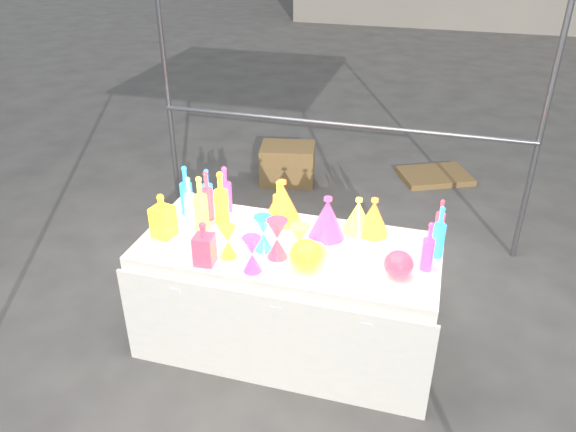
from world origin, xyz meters
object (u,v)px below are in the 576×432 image
(display_table, at_px, (288,296))
(bottle_0, at_px, (221,197))
(lampshade_0, at_px, (282,201))
(cardboard_box_closed, at_px, (288,164))
(globe_0, at_px, (306,256))
(hourglass_0, at_px, (277,239))
(decanter_0, at_px, (162,215))

(display_table, distance_m, bottle_0, 0.75)
(bottle_0, relative_size, lampshade_0, 1.25)
(cardboard_box_closed, relative_size, globe_0, 2.88)
(globe_0, bearing_deg, display_table, 130.99)
(display_table, height_order, cardboard_box_closed, display_table)
(cardboard_box_closed, bearing_deg, hourglass_0, -86.08)
(decanter_0, distance_m, hourglass_0, 0.74)
(bottle_0, height_order, lampshade_0, bottle_0)
(globe_0, relative_size, lampshade_0, 0.66)
(hourglass_0, bearing_deg, decanter_0, 177.15)
(cardboard_box_closed, distance_m, decanter_0, 2.55)
(bottle_0, bearing_deg, decanter_0, -137.65)
(globe_0, bearing_deg, decanter_0, 174.19)
(globe_0, distance_m, lampshade_0, 0.56)
(bottle_0, height_order, globe_0, bottle_0)
(display_table, relative_size, decanter_0, 6.43)
(decanter_0, bearing_deg, display_table, 18.85)
(decanter_0, xyz_separation_m, lampshade_0, (0.64, 0.38, -0.00))
(hourglass_0, height_order, globe_0, hourglass_0)
(decanter_0, relative_size, lampshade_0, 1.01)
(bottle_0, xyz_separation_m, lampshade_0, (0.36, 0.13, -0.04))
(bottle_0, bearing_deg, lampshade_0, 19.20)
(lampshade_0, bearing_deg, decanter_0, -125.67)
(cardboard_box_closed, bearing_deg, globe_0, -82.53)
(bottle_0, relative_size, globe_0, 1.89)
(hourglass_0, xyz_separation_m, globe_0, (0.19, -0.06, -0.05))
(cardboard_box_closed, xyz_separation_m, lampshade_0, (0.55, -2.07, 0.69))
(display_table, height_order, lampshade_0, lampshade_0)
(globe_0, bearing_deg, hourglass_0, 162.94)
(decanter_0, bearing_deg, lampshade_0, 42.61)
(display_table, bearing_deg, cardboard_box_closed, 105.90)
(cardboard_box_closed, relative_size, lampshade_0, 1.91)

